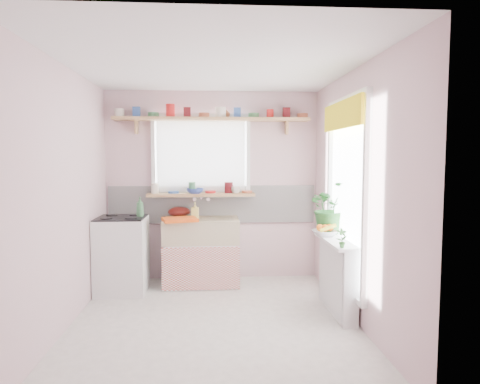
{
  "coord_description": "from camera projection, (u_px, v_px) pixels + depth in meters",
  "views": [
    {
      "loc": [
        -0.02,
        -4.11,
        1.63
      ],
      "look_at": [
        0.3,
        0.55,
        1.25
      ],
      "focal_mm": 32.0,
      "sensor_mm": 36.0,
      "label": 1
    }
  ],
  "objects": [
    {
      "name": "room",
      "position": [
        269.0,
        179.0,
        5.01
      ],
      "size": [
        3.2,
        3.2,
        3.2
      ],
      "color": "silver",
      "rests_on": "ground"
    },
    {
      "name": "sink_unit",
      "position": [
        201.0,
        251.0,
        5.47
      ],
      "size": [
        0.95,
        0.65,
        1.11
      ],
      "color": "white",
      "rests_on": "ground"
    },
    {
      "name": "cooker",
      "position": [
        122.0,
        254.0,
        5.16
      ],
      "size": [
        0.58,
        0.58,
        0.93
      ],
      "color": "white",
      "rests_on": "ground"
    },
    {
      "name": "radiator_ledge",
      "position": [
        338.0,
        275.0,
        4.48
      ],
      "size": [
        0.22,
        0.95,
        0.78
      ],
      "color": "white",
      "rests_on": "ground"
    },
    {
      "name": "windowsill",
      "position": [
        201.0,
        195.0,
        5.59
      ],
      "size": [
        1.4,
        0.22,
        0.04
      ],
      "primitive_type": "cube",
      "color": "tan",
      "rests_on": "room"
    },
    {
      "name": "pine_shelf",
      "position": [
        212.0,
        119.0,
        5.51
      ],
      "size": [
        2.52,
        0.24,
        0.04
      ],
      "primitive_type": "cube",
      "color": "tan",
      "rests_on": "room"
    },
    {
      "name": "shelf_crockery",
      "position": [
        209.0,
        113.0,
        5.51
      ],
      "size": [
        2.47,
        0.11,
        0.12
      ],
      "color": "silver",
      "rests_on": "pine_shelf"
    },
    {
      "name": "sill_crockery",
      "position": [
        197.0,
        189.0,
        5.58
      ],
      "size": [
        1.35,
        0.11,
        0.12
      ],
      "color": "silver",
      "rests_on": "windowsill"
    },
    {
      "name": "dish_tray",
      "position": [
        180.0,
        220.0,
        5.22
      ],
      "size": [
        0.47,
        0.4,
        0.04
      ],
      "primitive_type": "cube",
      "rotation": [
        0.0,
        0.0,
        0.27
      ],
      "color": "#FA5C16",
      "rests_on": "sink_unit"
    },
    {
      "name": "colander",
      "position": [
        179.0,
        212.0,
        5.6
      ],
      "size": [
        0.32,
        0.32,
        0.13
      ],
      "primitive_type": "ellipsoid",
      "rotation": [
        0.0,
        0.0,
        -0.09
      ],
      "color": "#52100E",
      "rests_on": "sink_unit"
    },
    {
      "name": "jade_plant",
      "position": [
        331.0,
        207.0,
        4.83
      ],
      "size": [
        0.61,
        0.55,
        0.58
      ],
      "primitive_type": "imported",
      "rotation": [
        0.0,
        0.0,
        0.21
      ],
      "color": "#29682B",
      "rests_on": "radiator_ledge"
    },
    {
      "name": "fruit_bowl",
      "position": [
        325.0,
        233.0,
        4.64
      ],
      "size": [
        0.29,
        0.29,
        0.06
      ],
      "primitive_type": "imported",
      "rotation": [
        0.0,
        0.0,
        0.12
      ],
      "color": "silver",
      "rests_on": "radiator_ledge"
    },
    {
      "name": "herb_pot",
      "position": [
        342.0,
        238.0,
        4.04
      ],
      "size": [
        0.1,
        0.08,
        0.19
      ],
      "primitive_type": "imported",
      "rotation": [
        0.0,
        0.0,
        0.09
      ],
      "color": "#336E2C",
      "rests_on": "radiator_ledge"
    },
    {
      "name": "soap_bottle_sink",
      "position": [
        195.0,
        210.0,
        5.46
      ],
      "size": [
        0.09,
        0.1,
        0.2
      ],
      "primitive_type": "imported",
      "rotation": [
        0.0,
        0.0,
        -0.03
      ],
      "color": "#EBDA68",
      "rests_on": "sink_unit"
    },
    {
      "name": "sill_cup",
      "position": [
        236.0,
        190.0,
        5.56
      ],
      "size": [
        0.11,
        0.11,
        0.09
      ],
      "primitive_type": "imported",
      "rotation": [
        0.0,
        0.0,
        -0.0
      ],
      "color": "beige",
      "rests_on": "windowsill"
    },
    {
      "name": "sill_bowl",
      "position": [
        195.0,
        191.0,
        5.52
      ],
      "size": [
        0.25,
        0.25,
        0.07
      ],
      "primitive_type": "imported",
      "rotation": [
        0.0,
        0.0,
        -0.13
      ],
      "color": "#3147A0",
      "rests_on": "windowsill"
    },
    {
      "name": "shelf_vase",
      "position": [
        225.0,
        113.0,
        5.58
      ],
      "size": [
        0.13,
        0.13,
        0.14
      ],
      "primitive_type": "imported",
      "rotation": [
        0.0,
        0.0,
        0.02
      ],
      "color": "#9E5530",
      "rests_on": "pine_shelf"
    },
    {
      "name": "cooker_bottle",
      "position": [
        140.0,
        207.0,
        5.16
      ],
      "size": [
        0.12,
        0.12,
        0.24
      ],
      "primitive_type": "imported",
      "rotation": [
        0.0,
        0.0,
        0.42
      ],
      "color": "#3F7F4C",
      "rests_on": "cooker"
    },
    {
      "name": "fruit",
      "position": [
        325.0,
        228.0,
        4.64
      ],
      "size": [
        0.2,
        0.14,
        0.1
      ],
      "color": "orange",
      "rests_on": "fruit_bowl"
    }
  ]
}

